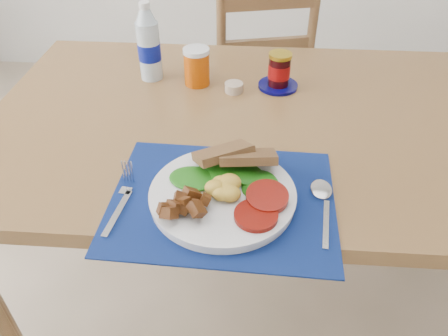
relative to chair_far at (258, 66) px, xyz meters
name	(u,v)px	position (x,y,z in m)	size (l,w,h in m)	color
ground	(240,336)	(-0.02, -0.90, -0.56)	(4.00, 4.00, 0.00)	gray
table	(249,141)	(-0.02, -0.70, 0.11)	(1.40, 0.90, 0.75)	brown
chair_far	(258,66)	(0.00, 0.00, 0.00)	(0.49, 0.47, 1.10)	#54341E
placemat	(223,200)	(-0.07, -1.03, 0.19)	(0.46, 0.36, 0.00)	#040D32
breakfast_plate	(220,193)	(-0.08, -1.04, 0.22)	(0.30, 0.30, 0.07)	silver
fork	(123,199)	(-0.28, -1.05, 0.20)	(0.03, 0.19, 0.00)	#B2B5BA
spoon	(322,199)	(0.13, -1.02, 0.20)	(0.05, 0.19, 0.01)	#B2B5BA
water_bottle	(149,46)	(-0.33, -0.50, 0.29)	(0.07, 0.07, 0.23)	#ADBFCC
juice_glass	(197,68)	(-0.18, -0.53, 0.24)	(0.07, 0.07, 0.10)	#B04304
ramekin	(234,87)	(-0.07, -0.57, 0.20)	(0.05, 0.05, 0.03)	tan
jam_on_saucer	(279,73)	(0.05, -0.54, 0.24)	(0.12, 0.12, 0.10)	#040448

